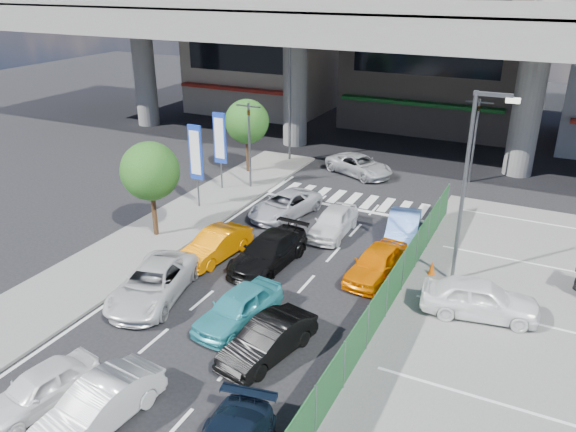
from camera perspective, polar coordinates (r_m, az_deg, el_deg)
The scene contains 29 objects.
ground at distance 22.03m, azimuth -5.26°, elevation -9.51°, with size 120.00×120.00×0.00m, color black.
parking_lot at distance 21.31m, azimuth 24.97°, elevation -13.07°, with size 12.00×28.00×0.06m, color slate.
sidewalk_left at distance 28.52m, azimuth -13.20°, elevation -1.91°, with size 4.00×30.00×0.12m, color slate.
fence_run at distance 20.50m, azimuth 9.13°, elevation -9.49°, with size 0.16×22.00×1.80m, color #1B4F24, non-canonical shape.
expressway at distance 39.09m, azimuth 11.98°, elevation 18.20°, with size 64.00×14.00×10.75m.
building_west at distance 54.51m, azimuth -2.49°, elevation 17.55°, with size 12.00×10.90×13.00m.
building_center at distance 49.84m, azimuth 15.30°, elevation 17.42°, with size 14.00×10.90×15.00m.
traffic_light_left at distance 33.00m, azimuth -3.99°, elevation 9.26°, with size 1.60×1.24×5.20m.
traffic_light_right at distance 35.85m, azimuth 18.66°, elevation 9.23°, with size 1.60×1.24×5.20m.
street_lamp_right at distance 22.98m, azimuth 18.03°, elevation 4.04°, with size 1.65×0.22×8.00m.
street_lamp_left at distance 38.06m, azimuth 0.41°, elevation 12.47°, with size 1.65×0.22×8.00m.
signboard_near at distance 30.52m, azimuth -9.35°, elevation 6.13°, with size 0.80×0.14×4.70m.
signboard_far at distance 33.11m, azimuth -6.94°, elevation 7.63°, with size 0.80×0.14×4.70m.
tree_near at distance 27.31m, azimuth -13.83°, elevation 4.43°, with size 2.80×2.80×4.80m.
tree_far at distance 36.01m, azimuth -4.20°, elevation 9.54°, with size 2.80×2.80×4.80m.
van_white_back_left at distance 18.91m, azimuth -23.93°, elevation -15.70°, with size 1.46×3.63×1.24m, color white.
hatch_white_back_mid at distance 17.59m, azimuth -18.76°, elevation -17.84°, with size 1.43×4.10×1.35m, color white.
sedan_white_mid_left at distance 22.95m, azimuth -13.57°, elevation -6.67°, with size 2.29×4.97×1.38m, color silver.
taxi_teal_mid at distance 20.90m, azimuth -5.07°, elevation -9.26°, with size 1.61×4.01×1.37m, color teal.
hatch_black_mid_right at distance 19.26m, azimuth -2.05°, elevation -12.47°, with size 1.37×3.93×1.29m, color black.
taxi_orange_left at distance 25.65m, azimuth -7.38°, elevation -2.92°, with size 1.39×3.98×1.31m, color orange.
sedan_black_mid at distance 24.78m, azimuth -1.99°, elevation -3.62°, with size 1.93×4.76×1.38m, color black.
taxi_orange_right at distance 24.10m, azimuth 9.01°, elevation -4.75°, with size 1.63×4.05×1.38m, color orange.
wagon_silver_front_left at distance 29.88m, azimuth -0.32°, elevation 1.12°, with size 2.09×4.53×1.26m, color #B1B2BA.
sedan_white_front_mid at distance 27.83m, azimuth 4.63°, elevation -0.58°, with size 1.60×3.97×1.35m, color white.
kei_truck_front_right at distance 27.50m, azimuth 11.61°, elevation -1.29°, with size 1.46×4.19×1.38m, color #6897F1.
crossing_wagon_silver at distance 36.53m, azimuth 7.26°, elevation 5.13°, with size 2.12×4.59×1.28m, color #A4A7AB.
parked_sedan_white at distance 22.35m, azimuth 18.91°, elevation -7.92°, with size 1.73×4.30×1.46m, color white.
traffic_cone at distance 24.88m, azimuth 14.41°, elevation -5.12°, with size 0.32×0.32×0.62m, color #DC550C.
Camera 1 is at (9.92, -15.68, 11.89)m, focal length 35.00 mm.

